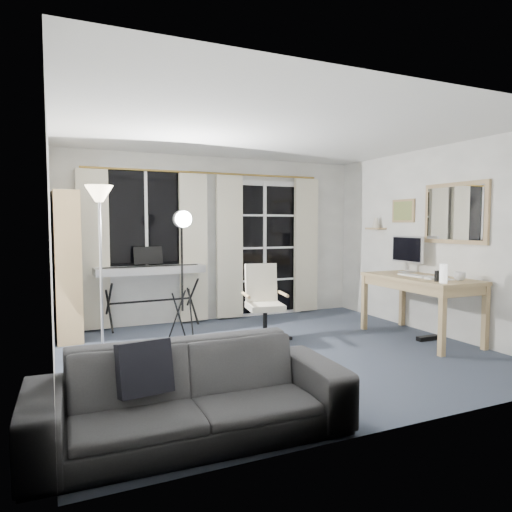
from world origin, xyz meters
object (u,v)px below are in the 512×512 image
(desk, at_px, (420,284))
(keyboard_piano, at_px, (150,271))
(studio_light, at_px, (182,234))
(bookshelf, at_px, (64,269))
(torchiere_lamp, at_px, (100,219))
(monitor, at_px, (407,250))
(mug, at_px, (460,275))
(office_chair, at_px, (263,296))
(sofa, at_px, (192,378))

(desk, bearing_deg, keyboard_piano, 148.60)
(studio_light, bearing_deg, bookshelf, 152.98)
(torchiere_lamp, relative_size, desk, 1.25)
(torchiere_lamp, bearing_deg, keyboard_piano, 54.95)
(desk, xyz_separation_m, monitor, (0.20, 0.45, 0.39))
(studio_light, height_order, mug, studio_light)
(mug, bearing_deg, keyboard_piano, 142.10)
(office_chair, xyz_separation_m, sofa, (-1.48, -2.08, -0.15))
(bookshelf, xyz_separation_m, office_chair, (2.19, -1.12, -0.31))
(torchiere_lamp, height_order, keyboard_piano, torchiere_lamp)
(keyboard_piano, height_order, desk, keyboard_piano)
(bookshelf, distance_m, office_chair, 2.47)
(office_chair, distance_m, mug, 2.27)
(mug, height_order, sofa, mug)
(torchiere_lamp, height_order, studio_light, torchiere_lamp)
(desk, relative_size, sofa, 0.70)
(office_chair, distance_m, monitor, 2.09)
(sofa, bearing_deg, office_chair, 56.47)
(studio_light, bearing_deg, monitor, -9.48)
(sofa, bearing_deg, desk, 24.77)
(torchiere_lamp, bearing_deg, office_chair, -4.20)
(torchiere_lamp, relative_size, sofa, 0.87)
(torchiere_lamp, xyz_separation_m, office_chair, (1.84, -0.13, -0.92))
(office_chair, bearing_deg, sofa, -115.11)
(bookshelf, distance_m, mug, 4.71)
(mug, distance_m, sofa, 3.54)
(studio_light, xyz_separation_m, desk, (2.70, -1.07, -0.62))
(desk, relative_size, monitor, 2.61)
(desk, height_order, mug, mug)
(monitor, bearing_deg, desk, -112.58)
(bookshelf, height_order, monitor, bookshelf)
(torchiere_lamp, xyz_separation_m, monitor, (3.85, -0.38, -0.40))
(torchiere_lamp, distance_m, office_chair, 2.06)
(torchiere_lamp, height_order, monitor, torchiere_lamp)
(office_chair, distance_m, desk, 1.95)
(desk, relative_size, mug, 11.48)
(studio_light, relative_size, mug, 12.74)
(keyboard_piano, distance_m, sofa, 3.29)
(studio_light, bearing_deg, mug, -26.70)
(bookshelf, xyz_separation_m, desk, (4.00, -1.81, -0.18))
(mug, bearing_deg, desk, 101.31)
(keyboard_piano, relative_size, mug, 11.40)
(office_chair, relative_size, mug, 7.39)
(torchiere_lamp, bearing_deg, mug, -19.47)
(sofa, bearing_deg, mug, 16.59)
(sofa, bearing_deg, bookshelf, 104.40)
(torchiere_lamp, height_order, mug, torchiere_lamp)
(bookshelf, height_order, office_chair, bookshelf)
(keyboard_piano, height_order, mug, keyboard_piano)
(monitor, bearing_deg, bookshelf, 163.06)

